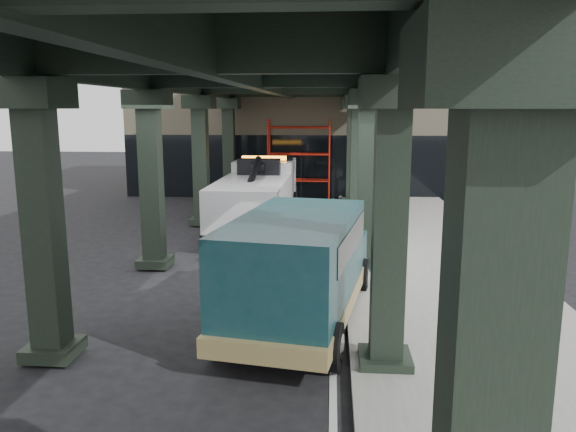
% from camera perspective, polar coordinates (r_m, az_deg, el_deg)
% --- Properties ---
extents(ground, '(90.00, 90.00, 0.00)m').
position_cam_1_polar(ground, '(14.08, -2.42, -7.81)').
color(ground, black).
rests_on(ground, ground).
extents(sidewalk, '(5.00, 40.00, 0.15)m').
position_cam_1_polar(sidewalk, '(16.13, 14.62, -5.44)').
color(sidewalk, gray).
rests_on(sidewalk, ground).
extents(lane_stripe, '(0.12, 38.00, 0.01)m').
position_cam_1_polar(lane_stripe, '(15.89, 4.58, -5.62)').
color(lane_stripe, silver).
rests_on(lane_stripe, ground).
extents(viaduct, '(7.40, 32.00, 6.40)m').
position_cam_1_polar(viaduct, '(15.41, -3.20, 14.40)').
color(viaduct, black).
rests_on(viaduct, ground).
extents(building, '(22.00, 10.00, 8.00)m').
position_cam_1_polar(building, '(33.25, 5.19, 9.94)').
color(building, '#C6B793').
rests_on(building, ground).
extents(scaffolding, '(3.08, 0.88, 4.00)m').
position_cam_1_polar(scaffolding, '(28.04, 1.13, 5.94)').
color(scaffolding, red).
rests_on(scaffolding, ground).
extents(tow_truck, '(2.66, 8.47, 2.76)m').
position_cam_1_polar(tow_truck, '(21.18, -3.07, 2.26)').
color(tow_truck, black).
rests_on(tow_truck, ground).
extents(towed_van, '(3.21, 6.21, 2.41)m').
position_cam_1_polar(towed_van, '(11.68, 1.17, -5.10)').
color(towed_van, '#10343A').
rests_on(towed_van, ground).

